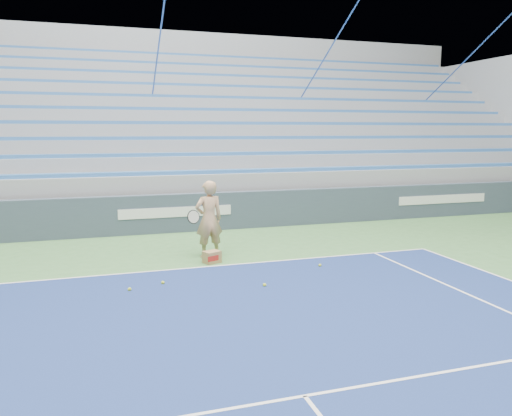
% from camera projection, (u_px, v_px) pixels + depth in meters
% --- Properties ---
extents(sponsor_barrier, '(30.00, 0.32, 1.10)m').
position_uv_depth(sponsor_barrier, '(176.00, 213.00, 14.31)').
color(sponsor_barrier, '#364353').
rests_on(sponsor_barrier, ground).
extents(bleachers, '(31.00, 9.15, 7.30)m').
position_uv_depth(bleachers, '(153.00, 145.00, 19.42)').
color(bleachers, gray).
rests_on(bleachers, ground).
extents(tennis_player, '(0.95, 0.87, 1.77)m').
position_uv_depth(tennis_player, '(209.00, 219.00, 11.39)').
color(tennis_player, tan).
rests_on(tennis_player, ground).
extents(ball_box, '(0.43, 0.39, 0.26)m').
position_uv_depth(ball_box, '(212.00, 257.00, 10.98)').
color(ball_box, '#967548').
rests_on(ball_box, ground).
extents(tennis_ball_0, '(0.07, 0.07, 0.07)m').
position_uv_depth(tennis_ball_0, '(163.00, 283.00, 9.45)').
color(tennis_ball_0, '#BCCF2A').
rests_on(tennis_ball_0, ground).
extents(tennis_ball_1, '(0.07, 0.07, 0.07)m').
position_uv_depth(tennis_ball_1, '(320.00, 265.00, 10.67)').
color(tennis_ball_1, '#BCCF2A').
rests_on(tennis_ball_1, ground).
extents(tennis_ball_2, '(0.07, 0.07, 0.07)m').
position_uv_depth(tennis_ball_2, '(130.00, 289.00, 9.05)').
color(tennis_ball_2, '#BCCF2A').
rests_on(tennis_ball_2, ground).
extents(tennis_ball_3, '(0.07, 0.07, 0.07)m').
position_uv_depth(tennis_ball_3, '(265.00, 285.00, 9.31)').
color(tennis_ball_3, '#BCCF2A').
rests_on(tennis_ball_3, ground).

